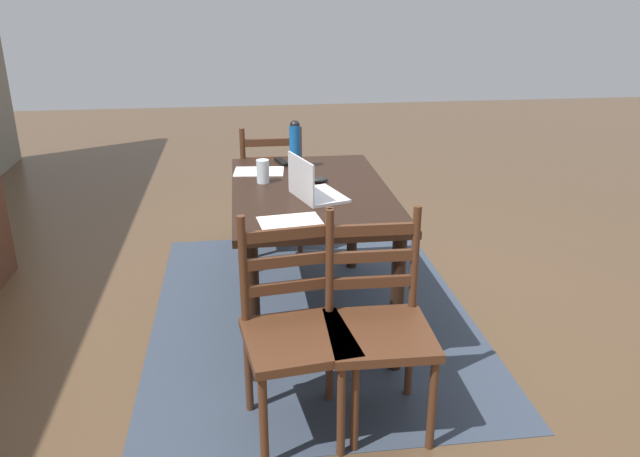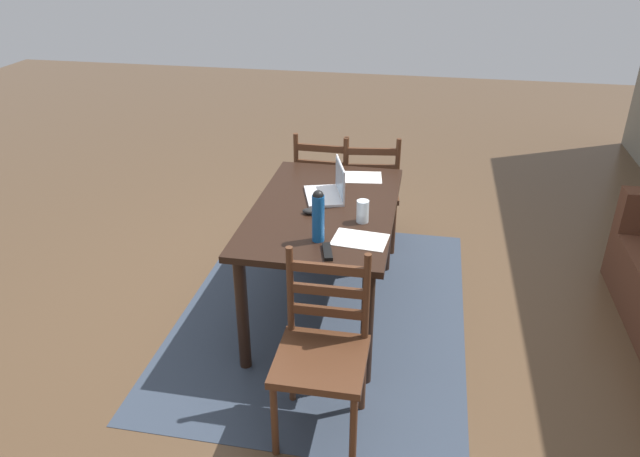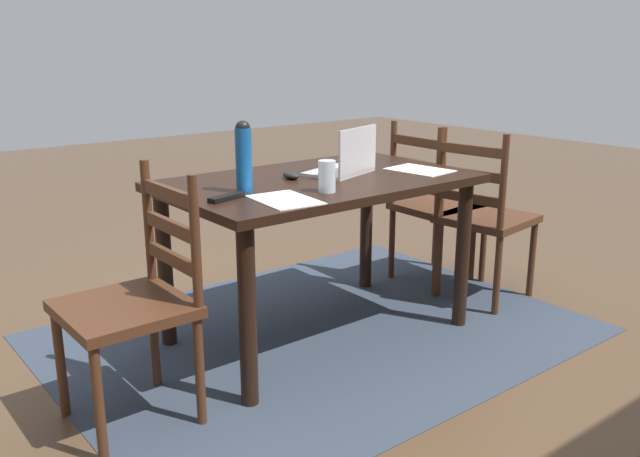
# 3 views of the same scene
# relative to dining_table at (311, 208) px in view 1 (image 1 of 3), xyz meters

# --- Properties ---
(ground_plane) EXTENTS (14.00, 14.00, 0.00)m
(ground_plane) POSITION_rel_dining_table_xyz_m (0.00, 0.00, -0.67)
(ground_plane) COLOR brown
(area_rug) EXTENTS (2.46, 1.85, 0.01)m
(area_rug) POSITION_rel_dining_table_xyz_m (0.00, 0.00, -0.67)
(area_rug) COLOR #333D4C
(area_rug) RESTS_ON ground
(dining_table) EXTENTS (1.41, 0.87, 0.78)m
(dining_table) POSITION_rel_dining_table_xyz_m (0.00, 0.00, 0.00)
(dining_table) COLOR black
(dining_table) RESTS_ON ground
(chair_left_far) EXTENTS (0.50, 0.50, 0.95)m
(chair_left_far) POSITION_rel_dining_table_xyz_m (-1.00, 0.18, -0.21)
(chair_left_far) COLOR #4C2B19
(chair_left_far) RESTS_ON ground
(chair_right_far) EXTENTS (0.44, 0.44, 0.95)m
(chair_right_far) POSITION_rel_dining_table_xyz_m (0.99, 0.17, -0.21)
(chair_right_far) COLOR #4C2B19
(chair_right_far) RESTS_ON ground
(chair_left_near) EXTENTS (0.45, 0.45, 0.95)m
(chair_left_near) POSITION_rel_dining_table_xyz_m (-0.99, -0.17, -0.21)
(chair_left_near) COLOR #4C2B19
(chair_left_near) RESTS_ON ground
(laptop) EXTENTS (0.37, 0.31, 0.23)m
(laptop) POSITION_rel_dining_table_xyz_m (-0.16, 0.01, 0.17)
(laptop) COLOR silver
(laptop) RESTS_ON dining_table
(water_bottle) EXTENTS (0.07, 0.07, 0.30)m
(water_bottle) POSITION_rel_dining_table_xyz_m (0.43, 0.05, 0.26)
(water_bottle) COLOR #145199
(water_bottle) RESTS_ON dining_table
(drinking_glass) EXTENTS (0.07, 0.07, 0.13)m
(drinking_glass) POSITION_rel_dining_table_xyz_m (0.16, 0.26, 0.18)
(drinking_glass) COLOR silver
(drinking_glass) RESTS_ON dining_table
(computer_mouse) EXTENTS (0.06, 0.10, 0.03)m
(computer_mouse) POSITION_rel_dining_table_xyz_m (0.11, -0.06, 0.13)
(computer_mouse) COLOR black
(computer_mouse) RESTS_ON dining_table
(tv_remote) EXTENTS (0.18, 0.09, 0.02)m
(tv_remote) POSITION_rel_dining_table_xyz_m (0.56, 0.12, 0.12)
(tv_remote) COLOR black
(tv_remote) RESTS_ON dining_table
(paper_stack_left) EXTENTS (0.25, 0.32, 0.00)m
(paper_stack_left) POSITION_rel_dining_table_xyz_m (-0.51, 0.16, 0.11)
(paper_stack_left) COLOR white
(paper_stack_left) RESTS_ON dining_table
(paper_stack_right) EXTENTS (0.24, 0.32, 0.00)m
(paper_stack_right) POSITION_rel_dining_table_xyz_m (0.38, 0.27, 0.11)
(paper_stack_right) COLOR white
(paper_stack_right) RESTS_ON dining_table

